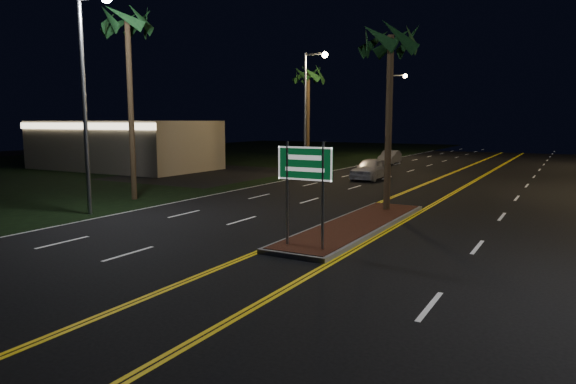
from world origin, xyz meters
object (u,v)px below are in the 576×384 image
Objects in this scene: streetlight_left_near at (89,79)px; streetlight_left_far at (393,106)px; palm_left_far at (308,75)px; median_island at (356,225)px; palm_median at (391,41)px; car_near at (371,167)px; highway_sign at (305,173)px; car_far at (390,156)px; palm_left_near at (127,24)px; streetlight_left_mid at (310,98)px; commercial_building at (124,145)px.

streetlight_left_near is 1.00× the size of streetlight_left_far.
palm_left_far is at bearing 95.21° from streetlight_left_near.
palm_median is at bearing 90.00° from median_island.
car_near is at bearing -35.64° from palm_left_far.
car_far is at bearing 103.87° from highway_sign.
palm_left_near is 18.06m from car_near.
car_near is at bearing -15.04° from streetlight_left_mid.
streetlight_left_far is 22.65m from car_near.
streetlight_left_near is 2.05× the size of car_far.
median_island is 1.23× the size of palm_median.
palm_left_far is 2.00× the size of car_far.
palm_median is 0.85× the size of palm_left_near.
commercial_building is 3.42× the size of car_far.
palm_left_far is (-0.30, 20.00, -0.93)m from palm_left_near.
streetlight_left_mid reaches higher than car_near.
streetlight_left_far reaches higher than highway_sign.
commercial_building is 16.47m from palm_left_far.
palm_left_far reaches higher than highway_sign.
streetlight_left_near reaches higher than car_near.
highway_sign is at bearing -6.47° from streetlight_left_near.
palm_left_near is (-12.50, 1.00, 8.60)m from median_island.
streetlight_left_near is at bearing -64.74° from palm_left_near.
commercial_building is at bearing -173.05° from car_near.
palm_median is (10.61, 6.50, 1.62)m from streetlight_left_near.
palm_left_near is at bearing -89.14° from palm_left_far.
streetlight_left_near reaches higher than median_island.
palm_left_near is 1.11× the size of palm_left_far.
palm_left_near is 29.12m from car_far.
median_island is 1.14× the size of streetlight_left_far.
streetlight_left_near reaches higher than palm_median.
palm_left_far is at bearing 118.67° from streetlight_left_mid.
palm_left_far reaches higher than palm_median.
palm_median reaches higher than commercial_building.
streetlight_left_near is 0.92× the size of palm_left_near.
median_island is 25.76m from palm_left_far.
palm_left_near reaches higher than car_near.
car_near is (5.43, 18.54, -4.80)m from streetlight_left_near.
palm_left_near reaches higher than palm_left_far.
car_near is (20.81, 2.55, -1.14)m from commercial_building.
palm_left_near is 1.90× the size of car_near.
palm_left_far is at bearing -124.37° from car_far.
highway_sign is 0.73× the size of car_far.
palm_left_near is at bearing -93.00° from streetlight_left_far.
streetlight_left_far is at bearing 104.44° from highway_sign.
streetlight_left_near is 32.14m from car_far.
car_far reaches higher than median_island.
highway_sign is at bearing -90.00° from median_island.
car_near reaches higher than median_island.
streetlight_left_mid is at bearing -90.00° from streetlight_left_far.
palm_left_near reaches higher than highway_sign.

